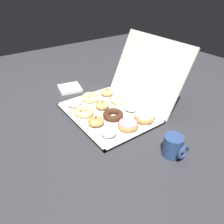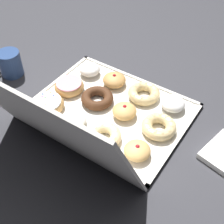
{
  "view_description": "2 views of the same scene",
  "coord_description": "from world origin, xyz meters",
  "px_view_note": "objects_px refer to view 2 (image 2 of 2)",
  "views": [
    {
      "loc": [
        0.9,
        -0.62,
        0.71
      ],
      "look_at": [
        0.06,
        -0.01,
        0.05
      ],
      "focal_mm": 35.25,
      "sensor_mm": 36.0,
      "label": 1
    },
    {
      "loc": [
        -0.44,
        0.64,
        0.77
      ],
      "look_at": [
        -0.04,
        0.05,
        0.06
      ],
      "focal_mm": 48.79,
      "sensor_mm": 36.0,
      "label": 2
    }
  ],
  "objects_px": {
    "jelly_filled_donut_2": "(114,80)",
    "powdered_filled_donut_3": "(90,69)",
    "chocolate_cake_ring_donut_6": "(97,98)",
    "jelly_filled_donut_8": "(137,151)",
    "coffee_mug": "(10,63)",
    "cruller_donut_4": "(159,126)",
    "cruller_donut_1": "(144,93)",
    "powdered_filled_donut_0": "(173,104)",
    "jelly_filled_donut_5": "(124,112)",
    "cruller_donut_9": "(104,136)",
    "powdered_filled_donut_10": "(73,120)",
    "donut_box": "(110,110)",
    "sprinkle_donut_11": "(48,104)",
    "pink_frosted_donut_7": "(68,87)"
  },
  "relations": [
    {
      "from": "cruller_donut_1",
      "to": "powdered_filled_donut_10",
      "type": "xyz_separation_m",
      "value": [
        0.13,
        0.25,
        0.0
      ]
    },
    {
      "from": "jelly_filled_donut_8",
      "to": "coffee_mug",
      "type": "height_order",
      "value": "coffee_mug"
    },
    {
      "from": "powdered_filled_donut_3",
      "to": "sprinkle_donut_11",
      "type": "height_order",
      "value": "powdered_filled_donut_3"
    },
    {
      "from": "donut_box",
      "to": "powdered_filled_donut_3",
      "type": "xyz_separation_m",
      "value": [
        0.18,
        -0.12,
        0.03
      ]
    },
    {
      "from": "pink_frosted_donut_7",
      "to": "cruller_donut_9",
      "type": "distance_m",
      "value": 0.28
    },
    {
      "from": "jelly_filled_donut_5",
      "to": "powdered_filled_donut_10",
      "type": "distance_m",
      "value": 0.18
    },
    {
      "from": "sprinkle_donut_11",
      "to": "jelly_filled_donut_2",
      "type": "bearing_deg",
      "value": -116.45
    },
    {
      "from": "jelly_filled_donut_2",
      "to": "powdered_filled_donut_3",
      "type": "height_order",
      "value": "jelly_filled_donut_2"
    },
    {
      "from": "jelly_filled_donut_8",
      "to": "sprinkle_donut_11",
      "type": "bearing_deg",
      "value": -0.03
    },
    {
      "from": "cruller_donut_9",
      "to": "jelly_filled_donut_5",
      "type": "bearing_deg",
      "value": -87.8
    },
    {
      "from": "powdered_filled_donut_3",
      "to": "coffee_mug",
      "type": "distance_m",
      "value": 0.32
    },
    {
      "from": "powdered_filled_donut_10",
      "to": "sprinkle_donut_11",
      "type": "height_order",
      "value": "same"
    },
    {
      "from": "powdered_filled_donut_0",
      "to": "jelly_filled_donut_5",
      "type": "xyz_separation_m",
      "value": [
        0.12,
        0.13,
        0.0
      ]
    },
    {
      "from": "jelly_filled_donut_5",
      "to": "cruller_donut_9",
      "type": "distance_m",
      "value": 0.13
    },
    {
      "from": "powdered_filled_donut_3",
      "to": "jelly_filled_donut_8",
      "type": "distance_m",
      "value": 0.44
    },
    {
      "from": "cruller_donut_1",
      "to": "jelly_filled_donut_5",
      "type": "bearing_deg",
      "value": 86.35
    },
    {
      "from": "pink_frosted_donut_7",
      "to": "jelly_filled_donut_8",
      "type": "relative_size",
      "value": 1.33
    },
    {
      "from": "jelly_filled_donut_2",
      "to": "cruller_donut_9",
      "type": "xyz_separation_m",
      "value": [
        -0.13,
        0.25,
        -0.0
      ]
    },
    {
      "from": "powdered_filled_donut_3",
      "to": "coffee_mug",
      "type": "height_order",
      "value": "coffee_mug"
    },
    {
      "from": "pink_frosted_donut_7",
      "to": "coffee_mug",
      "type": "bearing_deg",
      "value": 8.06
    },
    {
      "from": "powdered_filled_donut_0",
      "to": "sprinkle_donut_11",
      "type": "relative_size",
      "value": 0.73
    },
    {
      "from": "jelly_filled_donut_2",
      "to": "jelly_filled_donut_8",
      "type": "distance_m",
      "value": 0.35
    },
    {
      "from": "cruller_donut_1",
      "to": "coffee_mug",
      "type": "height_order",
      "value": "coffee_mug"
    },
    {
      "from": "jelly_filled_donut_8",
      "to": "coffee_mug",
      "type": "relative_size",
      "value": 0.77
    },
    {
      "from": "powdered_filled_donut_0",
      "to": "cruller_donut_1",
      "type": "height_order",
      "value": "powdered_filled_donut_0"
    },
    {
      "from": "jelly_filled_donut_8",
      "to": "sprinkle_donut_11",
      "type": "xyz_separation_m",
      "value": [
        0.37,
        -0.0,
        -0.0
      ]
    },
    {
      "from": "powdered_filled_donut_3",
      "to": "jelly_filled_donut_5",
      "type": "xyz_separation_m",
      "value": [
        -0.24,
        0.12,
        -0.0
      ]
    },
    {
      "from": "coffee_mug",
      "to": "cruller_donut_4",
      "type": "bearing_deg",
      "value": -175.81
    },
    {
      "from": "donut_box",
      "to": "jelly_filled_donut_2",
      "type": "relative_size",
      "value": 6.06
    },
    {
      "from": "powdered_filled_donut_0",
      "to": "jelly_filled_donut_8",
      "type": "xyz_separation_m",
      "value": [
        -0.0,
        0.25,
        -0.0
      ]
    },
    {
      "from": "powdered_filled_donut_3",
      "to": "chocolate_cake_ring_donut_6",
      "type": "bearing_deg",
      "value": 136.22
    },
    {
      "from": "pink_frosted_donut_7",
      "to": "powdered_filled_donut_10",
      "type": "height_order",
      "value": "powdered_filled_donut_10"
    },
    {
      "from": "powdered_filled_donut_0",
      "to": "jelly_filled_donut_2",
      "type": "distance_m",
      "value": 0.25
    },
    {
      "from": "donut_box",
      "to": "cruller_donut_4",
      "type": "height_order",
      "value": "cruller_donut_4"
    },
    {
      "from": "powdered_filled_donut_3",
      "to": "donut_box",
      "type": "bearing_deg",
      "value": 146.3
    },
    {
      "from": "powdered_filled_donut_10",
      "to": "sprinkle_donut_11",
      "type": "bearing_deg",
      "value": -4.08
    },
    {
      "from": "chocolate_cake_ring_donut_6",
      "to": "sprinkle_donut_11",
      "type": "xyz_separation_m",
      "value": [
        0.12,
        0.13,
        0.0
      ]
    },
    {
      "from": "jelly_filled_donut_8",
      "to": "cruller_donut_4",
      "type": "bearing_deg",
      "value": -93.74
    },
    {
      "from": "cruller_donut_4",
      "to": "cruller_donut_1",
      "type": "bearing_deg",
      "value": -43.62
    },
    {
      "from": "jelly_filled_donut_2",
      "to": "powdered_filled_donut_3",
      "type": "distance_m",
      "value": 0.12
    },
    {
      "from": "cruller_donut_9",
      "to": "cruller_donut_4",
      "type": "bearing_deg",
      "value": -133.42
    },
    {
      "from": "powdered_filled_donut_0",
      "to": "jelly_filled_donut_2",
      "type": "xyz_separation_m",
      "value": [
        0.25,
        0.01,
        -0.0
      ]
    },
    {
      "from": "cruller_donut_4",
      "to": "sprinkle_donut_11",
      "type": "relative_size",
      "value": 1.0
    },
    {
      "from": "chocolate_cake_ring_donut_6",
      "to": "coffee_mug",
      "type": "relative_size",
      "value": 1.08
    },
    {
      "from": "chocolate_cake_ring_donut_6",
      "to": "powdered_filled_donut_10",
      "type": "relative_size",
      "value": 1.33
    },
    {
      "from": "powdered_filled_donut_0",
      "to": "pink_frosted_donut_7",
      "type": "distance_m",
      "value": 0.39
    },
    {
      "from": "powdered_filled_donut_0",
      "to": "cruller_donut_4",
      "type": "relative_size",
      "value": 0.73
    },
    {
      "from": "powdered_filled_donut_10",
      "to": "sprinkle_donut_11",
      "type": "relative_size",
      "value": 0.76
    },
    {
      "from": "chocolate_cake_ring_donut_6",
      "to": "powdered_filled_donut_10",
      "type": "distance_m",
      "value": 0.14
    },
    {
      "from": "donut_box",
      "to": "jelly_filled_donut_8",
      "type": "relative_size",
      "value": 6.43
    }
  ]
}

